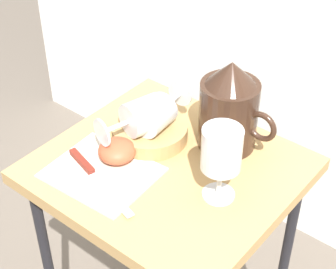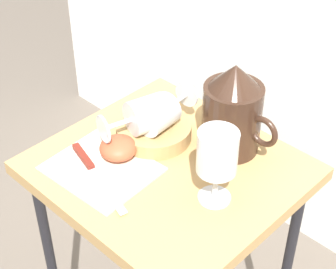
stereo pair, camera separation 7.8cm
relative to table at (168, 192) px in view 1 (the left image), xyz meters
name	(u,v)px [view 1 (the left image)]	position (x,y,z in m)	size (l,w,h in m)	color
table	(168,192)	(0.00, 0.00, 0.00)	(0.50, 0.46, 0.69)	tan
linen_napkin	(102,173)	(-0.09, -0.10, 0.08)	(0.21, 0.18, 0.00)	beige
basket_tray	(150,132)	(-0.09, 0.05, 0.09)	(0.17, 0.17, 0.04)	tan
pitcher	(229,113)	(0.05, 0.14, 0.16)	(0.18, 0.12, 0.20)	#382319
wine_glass_upright	(221,153)	(0.13, -0.01, 0.18)	(0.08, 0.08, 0.16)	silver
wine_glass_tipped_near	(155,114)	(-0.07, 0.05, 0.15)	(0.08, 0.15, 0.07)	silver
wine_glass_tipped_far	(142,116)	(-0.09, 0.02, 0.15)	(0.10, 0.16, 0.08)	silver
apple_half_left	(117,151)	(-0.09, -0.05, 0.10)	(0.08, 0.08, 0.04)	#C15133
knife	(91,172)	(-0.10, -0.12, 0.09)	(0.23, 0.08, 0.01)	silver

